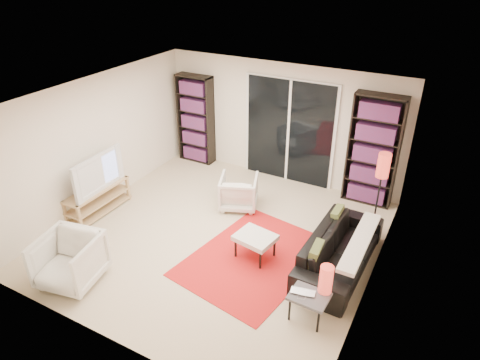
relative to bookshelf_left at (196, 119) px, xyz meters
name	(u,v)px	position (x,y,z in m)	size (l,w,h in m)	color
floor	(219,236)	(1.95, -2.33, -0.98)	(5.00, 5.00, 0.00)	beige
wall_back	(281,122)	(1.95, 0.17, 0.22)	(5.00, 0.02, 2.40)	#F0E3CD
wall_front	(100,266)	(1.95, -4.83, 0.22)	(5.00, 0.02, 2.40)	#F0E3CD
wall_left	(98,143)	(-0.55, -2.33, 0.22)	(0.02, 5.00, 2.40)	#F0E3CD
wall_right	(380,215)	(4.45, -2.33, 0.22)	(0.02, 5.00, 2.40)	#F0E3CD
ceiling	(215,99)	(1.95, -2.33, 1.42)	(5.00, 5.00, 0.02)	white
sliding_door	(289,132)	(2.15, 0.13, 0.07)	(1.92, 0.08, 2.16)	white
bookshelf_left	(196,119)	(0.00, 0.00, 0.00)	(0.80, 0.30, 1.95)	black
bookshelf_right	(373,151)	(3.85, 0.00, 0.07)	(0.90, 0.30, 2.10)	black
tv_stand	(98,200)	(-0.37, -2.72, -0.71)	(0.41, 1.28, 0.50)	tan
tv	(94,172)	(-0.35, -2.72, -0.14)	(1.17, 0.15, 0.67)	black
rug	(255,258)	(2.75, -2.57, -0.97)	(1.70, 2.30, 0.01)	red
sofa	(340,250)	(3.96, -2.13, -0.68)	(2.05, 0.80, 0.60)	black
armchair_back	(239,192)	(1.80, -1.34, -0.66)	(0.67, 0.69, 0.63)	silver
armchair_front	(69,260)	(0.65, -4.28, -0.60)	(0.80, 0.83, 0.75)	silver
ottoman	(255,238)	(2.73, -2.53, -0.63)	(0.66, 0.57, 0.40)	silver
side_table	(311,295)	(3.91, -3.30, -0.62)	(0.51, 0.51, 0.40)	#4D4D52
laptop	(302,295)	(3.83, -3.39, -0.56)	(0.31, 0.20, 0.02)	silver
table_lamp	(326,279)	(4.06, -3.18, -0.38)	(0.17, 0.17, 0.39)	red
floor_lamp	(382,173)	(4.21, -1.00, 0.17)	(0.22, 0.22, 1.48)	black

